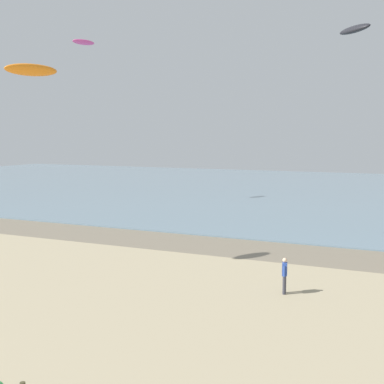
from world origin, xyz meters
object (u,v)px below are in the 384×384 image
Objects in this scene: kite_aloft_5 at (31,70)px; kite_aloft_4 at (355,29)px; person_left_flank at (285,274)px; kite_aloft_2 at (83,42)px.

kite_aloft_4 is at bearing -11.20° from kite_aloft_5.
person_left_flank is 39.77m from kite_aloft_2.
kite_aloft_4 reaches higher than person_left_flank.
person_left_flank is at bearing -49.54° from kite_aloft_4.
kite_aloft_4 is (28.43, -6.24, -2.08)m from kite_aloft_2.
kite_aloft_2 is 0.93× the size of kite_aloft_5.
kite_aloft_5 reaches higher than person_left_flank.
kite_aloft_4 is 1.08× the size of kite_aloft_5.
kite_aloft_4 reaches higher than kite_aloft_5.
kite_aloft_2 is at bearing 56.68° from kite_aloft_5.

